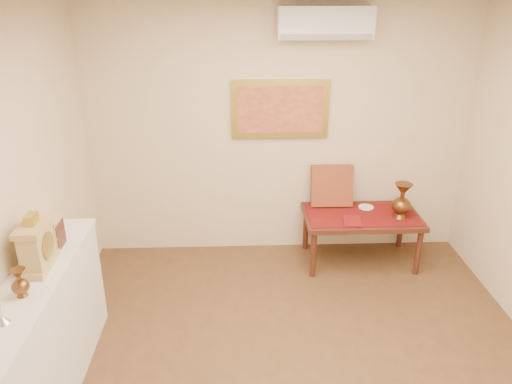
{
  "coord_description": "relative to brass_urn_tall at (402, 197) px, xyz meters",
  "views": [
    {
      "loc": [
        -0.45,
        -2.79,
        2.81
      ],
      "look_at": [
        -0.29,
        1.15,
        1.14
      ],
      "focal_mm": 35.0,
      "sensor_mm": 36.0,
      "label": 1
    }
  ],
  "objects": [
    {
      "name": "ceiling",
      "position": [
        -1.22,
        -1.79,
        1.92
      ],
      "size": [
        4.5,
        4.5,
        0.0
      ],
      "primitive_type": "plane",
      "rotation": [
        3.14,
        0.0,
        0.0
      ],
      "color": "silver",
      "rests_on": "ground"
    },
    {
      "name": "wall_back",
      "position": [
        -1.22,
        0.46,
        0.57
      ],
      "size": [
        4.0,
        0.02,
        2.7
      ],
      "primitive_type": "cube",
      "color": "beige",
      "rests_on": "ground"
    },
    {
      "name": "brass_urn_small",
      "position": [
        -3.04,
        -1.88,
        0.32
      ],
      "size": [
        0.11,
        0.11,
        0.25
      ],
      "primitive_type": null,
      "color": "brown",
      "rests_on": "display_ledge"
    },
    {
      "name": "table_cloth",
      "position": [
        -0.37,
        0.09,
        -0.23
      ],
      "size": [
        1.14,
        0.59,
        0.01
      ],
      "primitive_type": "cube",
      "color": "maroon",
      "rests_on": "low_table"
    },
    {
      "name": "brass_urn_tall",
      "position": [
        0.0,
        0.0,
        0.0
      ],
      "size": [
        0.2,
        0.2,
        0.45
      ],
      "primitive_type": null,
      "color": "brown",
      "rests_on": "table_cloth"
    },
    {
      "name": "plate",
      "position": [
        -0.29,
        0.25,
        -0.22
      ],
      "size": [
        0.16,
        0.16,
        0.01
      ],
      "primitive_type": "cylinder",
      "color": "silver",
      "rests_on": "table_cloth"
    },
    {
      "name": "menu",
      "position": [
        -0.51,
        -0.08,
        -0.22
      ],
      "size": [
        0.21,
        0.27,
        0.01
      ],
      "primitive_type": "cube",
      "rotation": [
        0.0,
        0.0,
        -0.14
      ],
      "color": "maroon",
      "rests_on": "table_cloth"
    },
    {
      "name": "cushion",
      "position": [
        -0.66,
        0.34,
        -0.0
      ],
      "size": [
        0.45,
        0.19,
        0.46
      ],
      "primitive_type": "cube",
      "rotation": [
        -0.21,
        0.0,
        0.0
      ],
      "color": "maroon",
      "rests_on": "table_cloth"
    },
    {
      "name": "display_ledge",
      "position": [
        -3.05,
        -1.79,
        -0.29
      ],
      "size": [
        0.37,
        2.02,
        0.98
      ],
      "color": "white",
      "rests_on": "floor"
    },
    {
      "name": "mantel_clock",
      "position": [
        -3.04,
        -1.55,
        0.37
      ],
      "size": [
        0.17,
        0.36,
        0.41
      ],
      "color": "tan",
      "rests_on": "display_ledge"
    },
    {
      "name": "wooden_chest",
      "position": [
        -3.05,
        -1.27,
        0.32
      ],
      "size": [
        0.16,
        0.21,
        0.24
      ],
      "color": "tan",
      "rests_on": "display_ledge"
    },
    {
      "name": "low_table",
      "position": [
        -0.37,
        0.09,
        -0.3
      ],
      "size": [
        1.2,
        0.7,
        0.55
      ],
      "color": "#4A2016",
      "rests_on": "floor"
    },
    {
      "name": "painting",
      "position": [
        -1.22,
        0.44,
        0.82
      ],
      "size": [
        1.0,
        0.06,
        0.6
      ],
      "color": "gold",
      "rests_on": "wall_back"
    },
    {
      "name": "ac_unit",
      "position": [
        -0.82,
        0.33,
        1.66
      ],
      "size": [
        0.9,
        0.25,
        0.3
      ],
      "color": "silver",
      "rests_on": "wall_back"
    }
  ]
}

